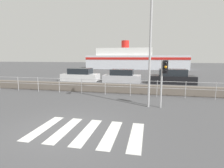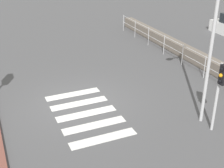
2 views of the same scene
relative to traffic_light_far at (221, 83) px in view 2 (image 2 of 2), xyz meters
name	(u,v)px [view 2 (image 2 of 2)]	position (x,y,z in m)	size (l,w,h in m)	color
ground_plane	(79,103)	(-3.88, -3.76, -1.89)	(160.00, 160.00, 0.00)	#4C4C4F
crosswalk	(86,114)	(-2.93, -3.76, -1.88)	(4.05, 2.40, 0.01)	silver
seawall	(218,69)	(-3.88, 3.48, -1.56)	(20.41, 0.55, 0.66)	#6B6056
harbor_fence	(205,64)	(-3.88, 2.61, -1.13)	(18.40, 0.04, 1.15)	#B2B2B5
traffic_light_far	(221,83)	(0.00, 0.00, 0.00)	(0.34, 0.32, 2.56)	#B2B2B5
streetlamp	(210,25)	(-0.76, -0.13, 1.78)	(0.32, 0.99, 5.91)	#B2B2B5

